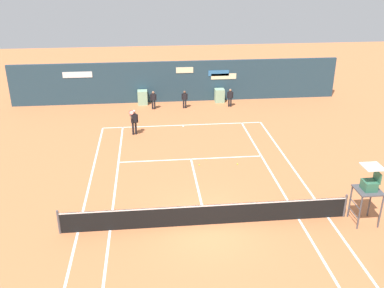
% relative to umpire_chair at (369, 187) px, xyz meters
% --- Properties ---
extents(ground_plane, '(80.00, 80.00, 0.01)m').
position_rel_umpire_chair_xyz_m(ground_plane, '(-6.63, 1.06, -1.68)').
color(ground_plane, '#C67042').
extents(tennis_net, '(12.10, 0.10, 1.07)m').
position_rel_umpire_chair_xyz_m(tennis_net, '(-6.63, 0.49, -1.18)').
color(tennis_net, '#4C4C51').
rests_on(tennis_net, ground_plane).
extents(sponsor_back_wall, '(25.00, 1.02, 3.14)m').
position_rel_umpire_chair_xyz_m(sponsor_back_wall, '(-6.62, 17.46, -0.17)').
color(sponsor_back_wall, '#233D4C').
rests_on(sponsor_back_wall, ground_plane).
extents(umpire_chair, '(1.00, 1.00, 2.64)m').
position_rel_umpire_chair_xyz_m(umpire_chair, '(0.00, 0.00, 0.00)').
color(umpire_chair, '#47474C').
rests_on(umpire_chair, ground_plane).
extents(player_on_baseline, '(0.52, 0.76, 1.83)m').
position_rel_umpire_chair_xyz_m(player_on_baseline, '(-9.81, 10.85, -0.72)').
color(player_on_baseline, black).
rests_on(player_on_baseline, ground_plane).
extents(ball_kid_centre_post, '(0.46, 0.20, 1.38)m').
position_rel_umpire_chair_xyz_m(ball_kid_centre_post, '(-2.80, 15.71, -0.89)').
color(ball_kid_centre_post, black).
rests_on(ball_kid_centre_post, ground_plane).
extents(ball_kid_right_post, '(0.46, 0.19, 1.38)m').
position_rel_umpire_chair_xyz_m(ball_kid_right_post, '(-8.51, 15.71, -0.89)').
color(ball_kid_right_post, black).
rests_on(ball_kid_right_post, ground_plane).
extents(ball_kid_left_post, '(0.45, 0.20, 1.34)m').
position_rel_umpire_chair_xyz_m(ball_kid_left_post, '(-6.21, 15.71, -0.91)').
color(ball_kid_left_post, black).
rests_on(ball_kid_left_post, ground_plane).
extents(tennis_ball_mid_court, '(0.07, 0.07, 0.07)m').
position_rel_umpire_chair_xyz_m(tennis_ball_mid_court, '(-4.19, 5.94, -1.65)').
color(tennis_ball_mid_court, '#CCE033').
rests_on(tennis_ball_mid_court, ground_plane).
extents(tennis_ball_by_sideline, '(0.07, 0.07, 0.07)m').
position_rel_umpire_chair_xyz_m(tennis_ball_by_sideline, '(-5.79, 6.71, -1.65)').
color(tennis_ball_by_sideline, '#CCE033').
rests_on(tennis_ball_by_sideline, ground_plane).
extents(tennis_ball_near_service_line, '(0.07, 0.07, 0.07)m').
position_rel_umpire_chair_xyz_m(tennis_ball_near_service_line, '(-6.27, 6.05, -1.65)').
color(tennis_ball_near_service_line, '#CCE033').
rests_on(tennis_ball_near_service_line, ground_plane).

